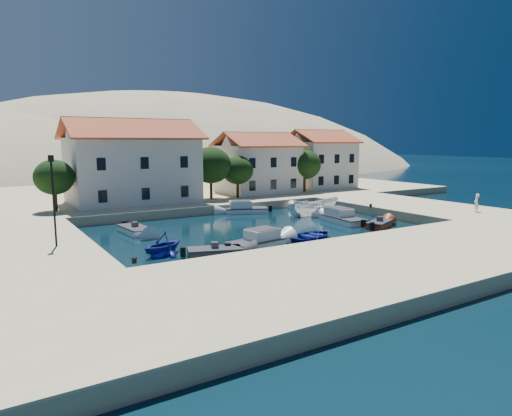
# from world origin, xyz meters

# --- Properties ---
(ground) EXTENTS (400.00, 400.00, 0.00)m
(ground) POSITION_xyz_m (0.00, 0.00, 0.00)
(ground) COLOR black
(ground) RESTS_ON ground
(quay_south) EXTENTS (52.00, 12.00, 1.00)m
(quay_south) POSITION_xyz_m (0.00, -6.00, 0.50)
(quay_south) COLOR beige
(quay_south) RESTS_ON ground
(quay_east) EXTENTS (11.00, 20.00, 1.00)m
(quay_east) POSITION_xyz_m (20.50, 10.00, 0.50)
(quay_east) COLOR beige
(quay_east) RESTS_ON ground
(quay_west) EXTENTS (8.00, 20.00, 1.00)m
(quay_west) POSITION_xyz_m (-19.00, 10.00, 0.50)
(quay_west) COLOR beige
(quay_west) RESTS_ON ground
(quay_north) EXTENTS (80.00, 36.00, 1.00)m
(quay_north) POSITION_xyz_m (2.00, 38.00, 0.50)
(quay_north) COLOR beige
(quay_north) RESTS_ON ground
(hills) EXTENTS (254.00, 176.00, 99.00)m
(hills) POSITION_xyz_m (20.64, 123.62, -23.40)
(hills) COLOR tan
(hills) RESTS_ON ground
(building_left) EXTENTS (14.70, 9.45, 9.70)m
(building_left) POSITION_xyz_m (-6.00, 28.00, 5.94)
(building_left) COLOR white
(building_left) RESTS_ON quay_north
(building_mid) EXTENTS (10.50, 8.40, 8.30)m
(building_mid) POSITION_xyz_m (12.00, 29.00, 5.22)
(building_mid) COLOR white
(building_mid) RESTS_ON quay_north
(building_right) EXTENTS (9.45, 8.40, 8.80)m
(building_right) POSITION_xyz_m (24.00, 30.00, 5.47)
(building_right) COLOR white
(building_right) RESTS_ON quay_north
(trees) EXTENTS (37.30, 5.30, 6.45)m
(trees) POSITION_xyz_m (4.51, 25.46, 4.84)
(trees) COLOR #382314
(trees) RESTS_ON quay_north
(lamppost) EXTENTS (0.35, 0.25, 6.22)m
(lamppost) POSITION_xyz_m (-17.50, 8.00, 4.75)
(lamppost) COLOR black
(lamppost) RESTS_ON quay_west
(bollards) EXTENTS (29.36, 9.56, 0.30)m
(bollards) POSITION_xyz_m (2.80, 3.87, 1.15)
(bollards) COLOR black
(bollards) RESTS_ON ground
(motorboat_grey_sw) EXTENTS (4.18, 2.82, 1.25)m
(motorboat_grey_sw) POSITION_xyz_m (-7.79, 3.18, 0.29)
(motorboat_grey_sw) COLOR #37383C
(motorboat_grey_sw) RESTS_ON ground
(cabin_cruiser_south) EXTENTS (5.03, 2.85, 1.60)m
(cabin_cruiser_south) POSITION_xyz_m (-3.92, 3.84, 0.48)
(cabin_cruiser_south) COLOR white
(cabin_cruiser_south) RESTS_ON ground
(rowboat_south) EXTENTS (5.37, 4.37, 0.98)m
(rowboat_south) POSITION_xyz_m (1.62, 3.85, 0.00)
(rowboat_south) COLOR navy
(rowboat_south) RESTS_ON ground
(motorboat_red_se) EXTENTS (3.81, 2.83, 1.25)m
(motorboat_red_se) POSITION_xyz_m (10.50, 4.73, 0.30)
(motorboat_red_se) COLOR #973315
(motorboat_red_se) RESTS_ON ground
(cabin_cruiser_east) EXTENTS (2.83, 5.70, 1.60)m
(cabin_cruiser_east) POSITION_xyz_m (9.35, 8.54, 0.48)
(cabin_cruiser_east) COLOR white
(cabin_cruiser_east) RESTS_ON ground
(boat_east) EXTENTS (5.82, 3.08, 2.13)m
(boat_east) POSITION_xyz_m (9.74, 13.36, 0.00)
(boat_east) COLOR white
(boat_east) RESTS_ON ground
(motorboat_white_ne) EXTENTS (1.75, 3.14, 1.25)m
(motorboat_white_ne) POSITION_xyz_m (10.78, 17.26, 0.30)
(motorboat_white_ne) COLOR white
(motorboat_white_ne) RESTS_ON ground
(rowboat_west) EXTENTS (4.41, 4.17, 1.83)m
(rowboat_west) POSITION_xyz_m (-10.76, 5.57, 0.00)
(rowboat_west) COLOR navy
(rowboat_west) RESTS_ON ground
(motorboat_white_west) EXTENTS (2.20, 4.27, 1.25)m
(motorboat_white_west) POSITION_xyz_m (-10.13, 14.24, 0.29)
(motorboat_white_west) COLOR white
(motorboat_white_west) RESTS_ON ground
(cabin_cruiser_north) EXTENTS (5.17, 3.73, 1.60)m
(cabin_cruiser_north) POSITION_xyz_m (4.20, 19.00, 0.48)
(cabin_cruiser_north) COLOR white
(cabin_cruiser_north) RESTS_ON ground
(pedestrian) EXTENTS (0.76, 0.58, 1.88)m
(pedestrian) POSITION_xyz_m (21.20, 1.82, 1.94)
(pedestrian) COLOR white
(pedestrian) RESTS_ON quay_east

